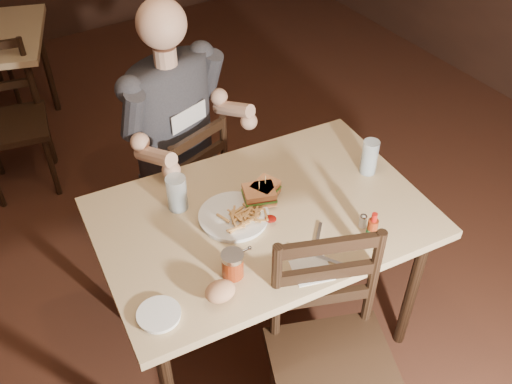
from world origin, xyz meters
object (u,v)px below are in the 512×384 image
bg_chair_near (11,125)px  syrup_dispenser (233,265)px  glass_left (177,193)px  chair_far (179,187)px  diner (177,107)px  hot_sauce (373,227)px  main_table (262,227)px  glass_right (369,157)px  dinner_plate (234,217)px  chair_near (335,372)px  side_plate (159,315)px

bg_chair_near → syrup_dispenser: (0.40, -1.91, 0.38)m
glass_left → chair_far: bearing=67.2°
chair_far → bg_chair_near: (-0.60, 1.00, 0.01)m
diner → hot_sauce: bearing=-88.5°
diner → glass_left: (-0.22, -0.44, -0.09)m
main_table → diner: diner is taller
bg_chair_near → glass_right: glass_right is taller
dinner_plate → glass_left: (-0.16, 0.18, 0.07)m
chair_near → dinner_plate: 0.69m
bg_chair_near → glass_left: (0.39, -1.48, 0.41)m
diner → chair_near: bearing=-107.1°
glass_left → syrup_dispenser: bearing=-88.7°
diner → chair_far: bearing=90.0°
chair_near → glass_right: chair_near is taller
glass_left → hot_sauce: (0.54, -0.54, -0.01)m
diner → hot_sauce: size_ratio=7.58×
glass_right → dinner_plate: bearing=175.6°
chair_near → bg_chair_near: 2.36m
glass_right → side_plate: size_ratio=1.10×
glass_right → syrup_dispenser: bearing=-165.8°
chair_near → glass_left: size_ratio=6.46×
main_table → syrup_dispenser: bearing=-140.8°
chair_far → bg_chair_near: size_ratio=0.97×
side_plate → glass_left: bearing=57.2°
chair_far → side_plate: bearing=45.4°
main_table → diner: size_ratio=1.39×
bg_chair_near → syrup_dispenser: size_ratio=8.29×
diner → glass_right: 0.88m
chair_near → side_plate: 0.68m
syrup_dispenser → side_plate: syrup_dispenser is taller
diner → side_plate: size_ratio=6.77×
glass_left → syrup_dispenser: glass_left is taller
glass_left → side_plate: size_ratio=1.03×
side_plate → glass_right: bearing=11.7°
glass_left → syrup_dispenser: size_ratio=1.41×
dinner_plate → main_table: bearing=-19.1°
syrup_dispenser → side_plate: bearing=-169.7°
glass_left → glass_right: 0.83m
bg_chair_near → dinner_plate: bg_chair_near is taller
bg_chair_near → glass_left: bearing=-63.3°
syrup_dispenser → chair_near: bearing=-56.7°
chair_near → chair_far: bearing=111.3°
chair_far → bg_chair_near: 1.16m
chair_far → syrup_dispenser: 1.01m
bg_chair_near → syrup_dispenser: 1.99m
chair_near → dinner_plate: chair_near is taller
syrup_dispenser → side_plate: (-0.30, -0.03, -0.05)m
main_table → side_plate: size_ratio=9.44×
glass_left → glass_right: (0.79, -0.23, 0.00)m
chair_far → side_plate: chair_far is taller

